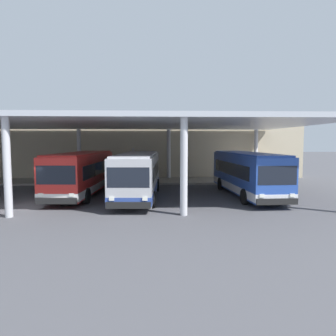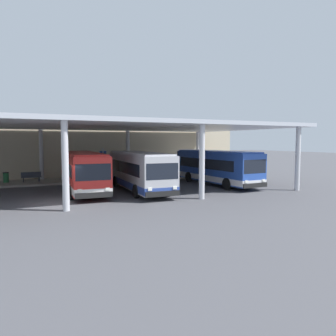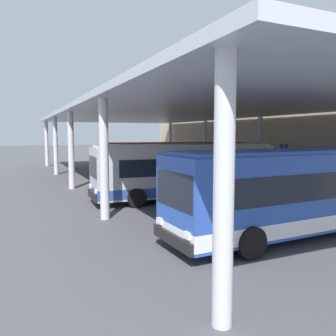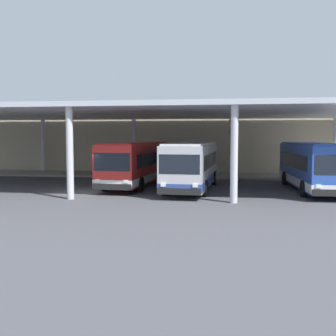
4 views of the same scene
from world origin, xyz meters
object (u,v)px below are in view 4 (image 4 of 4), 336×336
bus_nearest_bay (136,163)px  bench_waiting (118,168)px  bus_second_bay (192,165)px  trash_bin (97,168)px  banner_sign (190,155)px  bus_middle_bay (312,166)px

bus_nearest_bay → bench_waiting: bearing=114.4°
bus_second_bay → trash_bin: bearing=136.6°
bus_nearest_bay → banner_sign: (3.38, 6.66, 0.32)m
trash_bin → bus_nearest_bay: bearing=-54.4°
bus_nearest_bay → bench_waiting: 8.33m
trash_bin → banner_sign: banner_sign is taller
bus_second_bay → bus_middle_bay: size_ratio=1.00×
bus_second_bay → banner_sign: size_ratio=3.33×
bus_nearest_bay → bench_waiting: size_ratio=5.93×
bus_nearest_bay → banner_sign: 7.47m
bus_second_bay → banner_sign: banner_sign is taller
bus_nearest_bay → bus_second_bay: bearing=-19.0°
trash_bin → bench_waiting: bearing=-7.8°
bus_nearest_bay → trash_bin: 9.68m
bus_nearest_bay → bench_waiting: (-3.42, 7.53, -0.99)m
banner_sign → trash_bin: bearing=172.5°
trash_bin → banner_sign: size_ratio=0.31×
bus_second_bay → bus_middle_bay: (7.95, 0.63, 0.00)m
bus_middle_bay → bus_nearest_bay: bearing=176.1°
bus_second_bay → bench_waiting: size_ratio=5.92×
bus_middle_bay → trash_bin: (-17.79, 8.66, -0.98)m
bus_nearest_bay → banner_sign: banner_sign is taller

